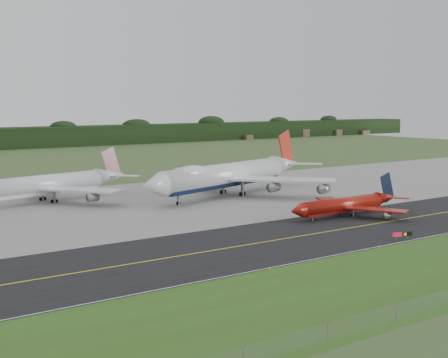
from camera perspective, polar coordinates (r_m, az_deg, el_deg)
ground at (r=136.13m, az=7.94°, el=-4.56°), size 600.00×600.00×0.00m
taxiway at (r=133.30m, az=9.11°, el=-4.83°), size 400.00×32.00×0.02m
apron at (r=176.28m, az=-3.41°, el=-1.84°), size 400.00×78.00×0.01m
taxiway_centreline at (r=133.29m, az=9.11°, el=-4.82°), size 400.00×0.40×0.00m
taxiway_edge_line at (r=122.92m, az=14.16°, el=-5.96°), size 400.00×0.25×0.00m
jet_ba_747 at (r=181.58m, az=0.50°, el=0.39°), size 70.28×56.87×18.03m
jet_red_737 at (r=153.37m, az=11.20°, el=-2.31°), size 35.28×28.87×9.55m
jet_star_tail at (r=177.03m, az=-15.86°, el=-0.54°), size 52.64×43.34×13.97m
taxiway_sign at (r=129.62m, az=16.00°, el=-4.89°), size 4.35×1.40×1.49m
edge_marker_left at (r=103.02m, az=4.18°, el=-8.17°), size 0.16×0.16×0.50m
edge_marker_center at (r=121.00m, az=14.00°, el=-6.06°), size 0.16×0.16×0.50m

